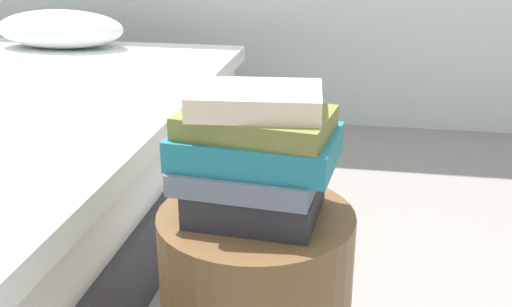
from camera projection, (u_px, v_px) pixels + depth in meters
The scene contains 5 objects.
book_charcoal at pixel (254, 198), 1.10m from camera, with size 0.23×0.19×0.06m, color #28282D.
book_slate at pixel (250, 172), 1.08m from camera, with size 0.25×0.21×0.04m, color slate.
book_teal at pixel (259, 147), 1.07m from camera, with size 0.28×0.20×0.06m, color #1E727F.
book_olive at pixel (255, 121), 1.05m from camera, with size 0.26×0.17×0.04m, color olive.
book_cream at pixel (255, 100), 1.03m from camera, with size 0.22×0.16×0.04m, color beige.
Camera 1 is at (0.17, -0.98, 0.96)m, focal length 42.09 mm.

